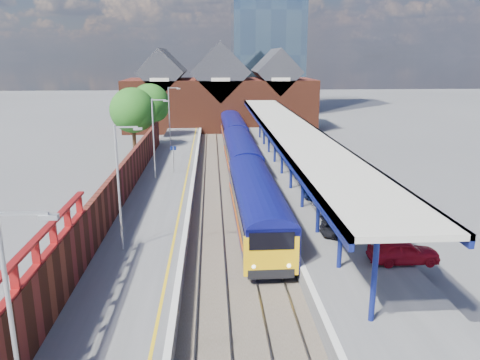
% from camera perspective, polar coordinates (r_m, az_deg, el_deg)
% --- Properties ---
extents(ground, '(240.00, 240.00, 0.00)m').
position_cam_1_polar(ground, '(50.09, -1.77, 1.55)').
color(ground, '#5B5B5E').
rests_on(ground, ground).
extents(ballast_bed, '(6.00, 76.00, 0.06)m').
position_cam_1_polar(ballast_bed, '(40.42, -1.33, -1.65)').
color(ballast_bed, '#473D33').
rests_on(ballast_bed, ground).
extents(rails, '(4.51, 76.00, 0.14)m').
position_cam_1_polar(rails, '(40.39, -1.33, -1.53)').
color(rails, slate).
rests_on(rails, ground).
extents(left_platform, '(5.00, 76.00, 1.00)m').
position_cam_1_polar(left_platform, '(40.47, -9.14, -1.12)').
color(left_platform, '#565659').
rests_on(left_platform, ground).
extents(right_platform, '(6.00, 76.00, 1.00)m').
position_cam_1_polar(right_platform, '(40.94, 7.08, -0.86)').
color(right_platform, '#565659').
rests_on(right_platform, ground).
extents(coping_left, '(0.30, 76.00, 0.05)m').
position_cam_1_polar(coping_left, '(40.16, -5.84, -0.36)').
color(coping_left, silver).
rests_on(coping_left, left_platform).
extents(coping_right, '(0.30, 76.00, 0.05)m').
position_cam_1_polar(coping_right, '(40.38, 3.13, -0.22)').
color(coping_right, silver).
rests_on(coping_right, right_platform).
extents(yellow_line, '(0.14, 76.00, 0.01)m').
position_cam_1_polar(yellow_line, '(40.19, -6.69, -0.40)').
color(yellow_line, yellow).
rests_on(yellow_line, left_platform).
extents(train, '(3.00, 65.93, 3.45)m').
position_cam_1_polar(train, '(55.37, -0.42, 5.08)').
color(train, '#0C0E58').
rests_on(train, ground).
extents(canopy, '(4.50, 52.00, 4.48)m').
position_cam_1_polar(canopy, '(41.73, 6.11, 6.14)').
color(canopy, navy).
rests_on(canopy, right_platform).
extents(lamp_post_a, '(1.48, 0.18, 7.00)m').
position_cam_1_polar(lamp_post_a, '(13.49, -25.52, -15.52)').
color(lamp_post_a, '#A5A8AA').
rests_on(lamp_post_a, left_platform).
extents(lamp_post_b, '(1.48, 0.18, 7.00)m').
position_cam_1_polar(lamp_post_b, '(26.05, -14.32, -0.08)').
color(lamp_post_b, '#A5A8AA').
rests_on(lamp_post_b, left_platform).
extents(lamp_post_c, '(1.48, 0.18, 7.00)m').
position_cam_1_polar(lamp_post_c, '(41.55, -10.33, 5.59)').
color(lamp_post_c, '#A5A8AA').
rests_on(lamp_post_c, left_platform).
extents(lamp_post_d, '(1.48, 0.18, 7.00)m').
position_cam_1_polar(lamp_post_d, '(57.32, -8.49, 8.15)').
color(lamp_post_d, '#A5A8AA').
rests_on(lamp_post_d, left_platform).
extents(platform_sign, '(0.55, 0.08, 2.50)m').
position_cam_1_polar(platform_sign, '(43.78, -8.12, 3.08)').
color(platform_sign, '#A5A8AA').
rests_on(platform_sign, left_platform).
extents(brick_wall, '(0.35, 50.00, 3.86)m').
position_cam_1_polar(brick_wall, '(34.17, -14.64, -1.00)').
color(brick_wall, '#582517').
rests_on(brick_wall, left_platform).
extents(station_building, '(30.00, 12.12, 13.78)m').
position_cam_1_polar(station_building, '(76.98, -2.45, 10.31)').
color(station_building, '#582517').
rests_on(station_building, ground).
extents(glass_tower, '(14.20, 14.20, 40.30)m').
position_cam_1_polar(glass_tower, '(99.77, 3.31, 19.81)').
color(glass_tower, slate).
rests_on(glass_tower, ground).
extents(tree_near, '(5.20, 5.20, 8.10)m').
position_cam_1_polar(tree_near, '(55.71, -12.82, 8.13)').
color(tree_near, '#382314').
rests_on(tree_near, ground).
extents(tree_far, '(5.20, 5.20, 8.10)m').
position_cam_1_polar(tree_far, '(63.44, -10.78, 9.01)').
color(tree_far, '#382314').
rests_on(tree_far, ground).
extents(parked_car_red, '(3.68, 1.53, 1.25)m').
position_cam_1_polar(parked_car_red, '(26.14, 19.29, -8.22)').
color(parked_car_red, '#AB0E1C').
rests_on(parked_car_red, right_platform).
extents(parked_car_silver, '(4.37, 2.14, 1.38)m').
position_cam_1_polar(parked_car_silver, '(33.37, 12.56, -2.62)').
color(parked_car_silver, '#BCBDC1').
rests_on(parked_car_silver, right_platform).
extents(parked_car_dark, '(3.97, 1.62, 1.15)m').
position_cam_1_polar(parked_car_dark, '(29.02, 13.65, -5.58)').
color(parked_car_dark, black).
rests_on(parked_car_dark, right_platform).
extents(parked_car_blue, '(4.31, 2.24, 1.16)m').
position_cam_1_polar(parked_car_blue, '(36.28, 10.80, -1.29)').
color(parked_car_blue, navy).
rests_on(parked_car_blue, right_platform).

